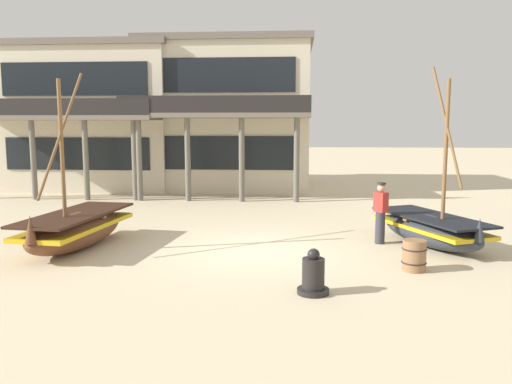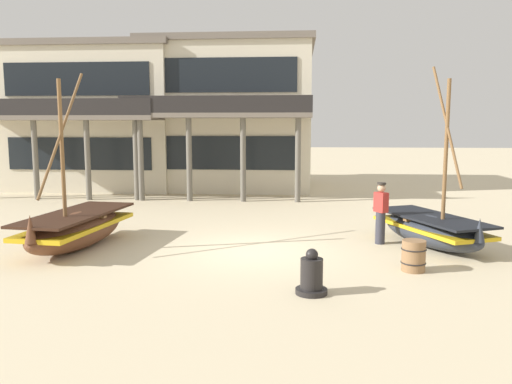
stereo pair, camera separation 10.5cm
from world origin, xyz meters
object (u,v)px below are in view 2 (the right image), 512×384
(fisherman_by_hull, at_px, (381,214))
(capstan_winch, at_px, (312,276))
(harbor_building_main, at_px, (232,116))
(fishing_boat_centre_large, at_px, (76,228))
(wooden_barrel, at_px, (414,256))
(fishing_boat_near_left, at_px, (431,229))
(harbor_building_annex, at_px, (104,118))

(fisherman_by_hull, height_order, capstan_winch, fisherman_by_hull)
(capstan_winch, xyz_separation_m, harbor_building_main, (-3.74, 17.19, 3.33))
(fishing_boat_centre_large, height_order, wooden_barrel, fishing_boat_centre_large)
(fishing_boat_near_left, xyz_separation_m, fishing_boat_centre_large, (-9.40, -0.97, 0.06))
(fishing_boat_near_left, distance_m, fisherman_by_hull, 1.38)
(capstan_winch, height_order, harbor_building_main, harbor_building_main)
(fisherman_by_hull, height_order, wooden_barrel, fisherman_by_hull)
(wooden_barrel, relative_size, harbor_building_main, 0.07)
(fishing_boat_near_left, bearing_deg, harbor_building_annex, 137.59)
(fishing_boat_near_left, distance_m, harbor_building_annex, 18.89)
(fisherman_by_hull, bearing_deg, wooden_barrel, -82.97)
(fishing_boat_centre_large, relative_size, harbor_building_annex, 0.52)
(fisherman_by_hull, xyz_separation_m, harbor_building_annex, (-12.44, 12.40, 2.75))
(fishing_boat_near_left, bearing_deg, harbor_building_main, 118.41)
(wooden_barrel, distance_m, harbor_building_annex, 19.98)
(capstan_winch, xyz_separation_m, harbor_building_annex, (-10.47, 16.76, 3.23))
(fishing_boat_near_left, bearing_deg, capstan_winch, -128.14)
(capstan_winch, relative_size, harbor_building_main, 0.09)
(harbor_building_annex, bearing_deg, fishing_boat_centre_large, -72.14)
(wooden_barrel, bearing_deg, harbor_building_main, 111.34)
(fishing_boat_centre_large, relative_size, wooden_barrel, 6.56)
(fisherman_by_hull, bearing_deg, harbor_building_main, 114.01)
(harbor_building_annex, bearing_deg, wooden_barrel, -49.65)
(fishing_boat_centre_large, xyz_separation_m, harbor_building_annex, (-4.36, 13.54, 3.05))
(fisherman_by_hull, relative_size, wooden_barrel, 2.41)
(fishing_boat_centre_large, distance_m, capstan_winch, 6.90)
(fishing_boat_near_left, height_order, fishing_boat_centre_large, fishing_boat_near_left)
(fisherman_by_hull, relative_size, harbor_building_annex, 0.19)
(fishing_boat_near_left, height_order, fisherman_by_hull, fishing_boat_near_left)
(fisherman_by_hull, height_order, harbor_building_main, harbor_building_main)
(wooden_barrel, xyz_separation_m, harbor_building_main, (-6.04, 15.46, 3.33))
(harbor_building_annex, bearing_deg, harbor_building_main, 3.64)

